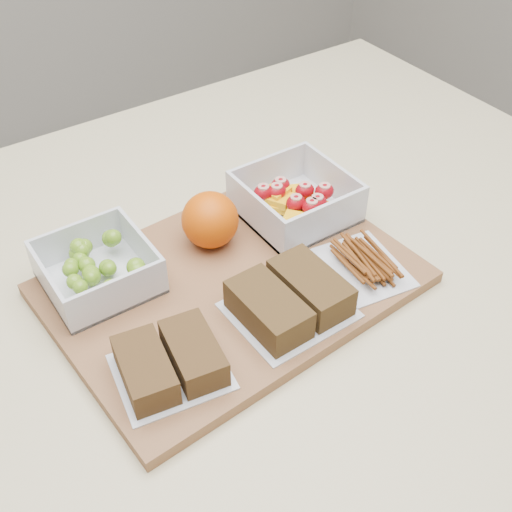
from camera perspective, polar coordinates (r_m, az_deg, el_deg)
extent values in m
cube|color=beige|center=(1.16, -1.30, -17.63)|extent=(1.20, 0.90, 0.90)
cube|color=brown|center=(0.78, -2.08, -2.44)|extent=(0.44, 0.33, 0.02)
cube|color=silver|center=(0.79, -13.67, -2.20)|extent=(0.12, 0.12, 0.00)
cube|color=silver|center=(0.82, -15.57, 1.36)|extent=(0.12, 0.00, 0.05)
cube|color=silver|center=(0.73, -12.12, -3.53)|extent=(0.12, 0.00, 0.05)
cube|color=silver|center=(0.79, -10.09, 0.66)|extent=(0.00, 0.11, 0.05)
cube|color=silver|center=(0.77, -17.92, -2.61)|extent=(0.00, 0.11, 0.05)
sphere|color=#64921E|center=(0.77, -14.46, -1.55)|extent=(0.02, 0.02, 0.02)
sphere|color=#64921E|center=(0.76, -15.83, -2.22)|extent=(0.02, 0.02, 0.02)
sphere|color=#64921E|center=(0.79, -15.21, 0.50)|extent=(0.02, 0.02, 0.02)
sphere|color=#64921E|center=(0.78, -13.06, -1.03)|extent=(0.02, 0.02, 0.02)
sphere|color=#64921E|center=(0.77, -16.17, -1.15)|extent=(0.02, 0.02, 0.02)
sphere|color=#64921E|center=(0.78, -14.59, -1.59)|extent=(0.02, 0.02, 0.02)
sphere|color=#64921E|center=(0.78, -16.10, -0.77)|extent=(0.02, 0.02, 0.02)
sphere|color=#64921E|center=(0.75, -10.62, -0.96)|extent=(0.02, 0.02, 0.02)
sphere|color=#64921E|center=(0.81, -12.78, 1.54)|extent=(0.02, 0.02, 0.02)
sphere|color=#64921E|center=(0.80, -15.47, 0.77)|extent=(0.02, 0.02, 0.02)
sphere|color=#64921E|center=(0.75, -15.36, -2.67)|extent=(0.02, 0.02, 0.02)
sphere|color=#64921E|center=(0.80, -12.57, 1.62)|extent=(0.02, 0.02, 0.02)
sphere|color=#64921E|center=(0.75, -12.80, -2.74)|extent=(0.02, 0.02, 0.02)
sphere|color=#64921E|center=(0.80, -15.20, 0.31)|extent=(0.02, 0.02, 0.02)
sphere|color=#64921E|center=(0.78, -14.81, -0.80)|extent=(0.02, 0.02, 0.02)
sphere|color=#64921E|center=(0.80, -15.02, 0.79)|extent=(0.02, 0.02, 0.02)
sphere|color=#64921E|center=(0.75, -10.49, -1.31)|extent=(0.02, 0.02, 0.02)
sphere|color=#64921E|center=(0.76, -9.94, -1.92)|extent=(0.02, 0.02, 0.02)
sphere|color=#64921E|center=(0.79, -15.36, -0.26)|extent=(0.02, 0.02, 0.02)
sphere|color=#64921E|center=(0.76, -14.43, -1.86)|extent=(0.02, 0.02, 0.02)
sphere|color=#64921E|center=(0.80, -15.55, 0.22)|extent=(0.02, 0.02, 0.02)
sphere|color=#64921E|center=(0.76, -12.89, -1.08)|extent=(0.02, 0.02, 0.02)
sphere|color=#64921E|center=(0.77, -14.38, -1.81)|extent=(0.02, 0.02, 0.02)
cube|color=silver|center=(0.87, 3.46, 3.92)|extent=(0.13, 0.13, 0.01)
cube|color=silver|center=(0.90, 1.05, 7.32)|extent=(0.13, 0.01, 0.06)
cube|color=silver|center=(0.82, 6.25, 3.04)|extent=(0.13, 0.01, 0.06)
cube|color=silver|center=(0.89, 6.88, 6.64)|extent=(0.01, 0.12, 0.06)
cube|color=silver|center=(0.83, -0.06, 3.80)|extent=(0.01, 0.12, 0.06)
cube|color=#F8AD0D|center=(0.85, 4.58, 4.11)|extent=(0.04, 0.04, 0.01)
cube|color=#F8AD0D|center=(0.87, 1.97, 5.23)|extent=(0.05, 0.05, 0.01)
cube|color=#F8AD0D|center=(0.87, 3.90, 5.10)|extent=(0.05, 0.05, 0.01)
cube|color=#F8AD0D|center=(0.89, 4.08, 5.45)|extent=(0.04, 0.05, 0.01)
cube|color=#F8AD0D|center=(0.86, 1.99, 5.12)|extent=(0.04, 0.05, 0.01)
cube|color=#F8AD0D|center=(0.86, 1.86, 5.72)|extent=(0.04, 0.03, 0.01)
cube|color=#F8AD0D|center=(0.82, 3.65, 3.12)|extent=(0.04, 0.04, 0.01)
cube|color=#F8AD0D|center=(0.85, 5.51, 4.22)|extent=(0.04, 0.04, 0.01)
cube|color=#F8AD0D|center=(0.86, 2.36, 4.55)|extent=(0.04, 0.04, 0.01)
ellipsoid|color=#A60816|center=(0.86, 4.35, 5.83)|extent=(0.03, 0.02, 0.02)
ellipsoid|color=#A60816|center=(0.84, 5.46, 4.74)|extent=(0.03, 0.02, 0.02)
ellipsoid|color=#A60816|center=(0.86, 0.66, 5.69)|extent=(0.03, 0.02, 0.02)
ellipsoid|color=#A60816|center=(0.86, 6.09, 5.73)|extent=(0.03, 0.02, 0.02)
ellipsoid|color=#A60816|center=(0.86, 1.85, 5.75)|extent=(0.03, 0.02, 0.02)
ellipsoid|color=#A60816|center=(0.83, 4.97, 4.38)|extent=(0.03, 0.02, 0.02)
ellipsoid|color=#A60816|center=(0.84, 3.56, 4.74)|extent=(0.03, 0.02, 0.02)
ellipsoid|color=#A60816|center=(0.87, 2.19, 6.28)|extent=(0.03, 0.02, 0.02)
sphere|color=#DF5305|center=(0.81, -4.10, 3.22)|extent=(0.07, 0.07, 0.07)
cube|color=silver|center=(0.68, -7.55, -10.17)|extent=(0.13, 0.12, 0.00)
cube|color=#51371B|center=(0.67, -9.82, -9.93)|extent=(0.06, 0.09, 0.03)
cube|color=#51371B|center=(0.68, -5.58, -8.55)|extent=(0.06, 0.09, 0.03)
cube|color=silver|center=(0.74, 2.96, -4.84)|extent=(0.13, 0.12, 0.00)
cube|color=#4E371A|center=(0.71, 1.10, -4.75)|extent=(0.06, 0.10, 0.04)
cube|color=#4E371A|center=(0.74, 4.85, -2.79)|extent=(0.06, 0.10, 0.04)
cube|color=silver|center=(0.80, 9.31, -1.07)|extent=(0.11, 0.13, 0.00)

